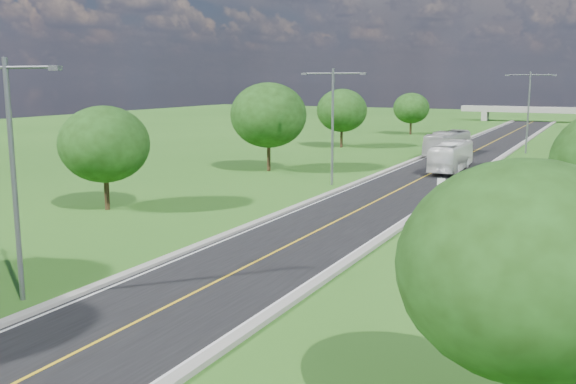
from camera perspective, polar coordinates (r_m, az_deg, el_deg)
name	(u,v)px	position (r m, az deg, el deg)	size (l,w,h in m)	color
ground	(442,168)	(68.30, 13.54, 2.07)	(260.00, 260.00, 0.00)	#285919
road	(455,161)	(74.10, 14.63, 2.66)	(8.00, 150.00, 0.06)	black
curb_left	(418,158)	(75.10, 11.47, 2.94)	(0.50, 150.00, 0.22)	gray
curb_right	(494,163)	(73.31, 17.88, 2.49)	(0.50, 150.00, 0.22)	gray
speed_limit_sign	(441,189)	(45.70, 13.44, 0.26)	(0.55, 0.09, 2.40)	slate
overpass	(534,111)	(146.85, 21.01, 6.77)	(30.00, 3.00, 3.20)	gray
streetlight_near_left	(12,159)	(28.22, -23.31, 2.68)	(5.90, 0.25, 10.00)	slate
streetlight_mid_left	(333,117)	(55.36, 3.99, 6.71)	(5.90, 0.25, 10.00)	slate
streetlight_far_right	(529,105)	(84.47, 20.61, 7.25)	(5.90, 0.25, 10.00)	slate
tree_lb	(104,144)	(46.55, -16.01, 4.10)	(6.30, 6.30, 7.33)	black
tree_lc	(269,115)	(63.80, -1.74, 6.84)	(7.56, 7.56, 8.79)	black
tree_ld	(342,110)	(86.37, 4.81, 7.24)	(6.72, 6.72, 7.82)	black
tree_le	(411,108)	(108.25, 10.90, 7.33)	(5.88, 5.88, 6.84)	black
tree_ra	(527,269)	(16.57, 20.46, -6.44)	(6.30, 6.30, 7.33)	black
bus_outbound	(451,156)	(66.06, 14.30, 3.09)	(2.43, 10.37, 2.89)	white
bus_inbound	(447,143)	(79.20, 13.99, 4.22)	(2.43, 10.40, 2.90)	beige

